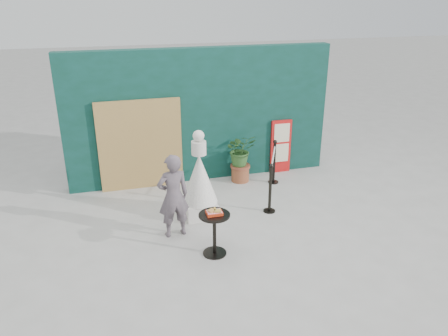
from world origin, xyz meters
TOP-DOWN VIEW (x-y plane):
  - ground at (0.00, 0.00)m, footprint 60.00×60.00m
  - back_wall at (0.00, 3.15)m, footprint 6.00×0.30m
  - bamboo_fence at (-1.40, 2.94)m, footprint 1.80×0.08m
  - woman at (-1.06, 0.71)m, footprint 0.61×0.44m
  - menu_board at (1.90, 2.95)m, footprint 0.50×0.07m
  - statue at (-0.46, 1.29)m, footprint 0.69×0.69m
  - cafe_table at (-0.52, -0.08)m, footprint 0.52×0.52m
  - food_basket at (-0.52, -0.08)m, footprint 0.26×0.19m
  - planter at (0.81, 2.69)m, footprint 0.67×0.58m
  - stanchion_barrier at (1.21, 1.74)m, footprint 0.84×1.54m

SIDE VIEW (x-z plane):
  - ground at x=0.00m, z-range 0.00..0.00m
  - stanchion_barrier at x=1.21m, z-range -0.02..1.01m
  - cafe_table at x=-0.52m, z-range 0.12..0.87m
  - menu_board at x=1.90m, z-range 0.00..1.30m
  - planter at x=0.81m, z-range 0.09..1.23m
  - statue at x=-0.46m, z-range -0.16..1.60m
  - woman at x=-1.06m, z-range 0.00..1.55m
  - food_basket at x=-0.52m, z-range 0.73..0.84m
  - bamboo_fence at x=-1.40m, z-range 0.00..2.00m
  - back_wall at x=0.00m, z-range 0.00..3.00m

